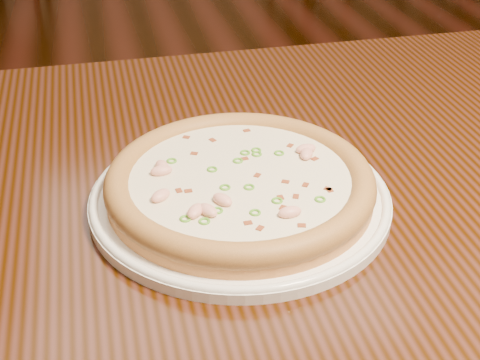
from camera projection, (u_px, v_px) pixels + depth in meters
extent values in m
cube|color=black|center=(327.00, 182.00, 0.81)|extent=(1.20, 0.80, 0.04)
cylinder|color=white|center=(240.00, 198.00, 0.73)|extent=(0.33, 0.33, 0.01)
torus|color=white|center=(240.00, 194.00, 0.73)|extent=(0.33, 0.33, 0.01)
cylinder|color=#CF814C|center=(240.00, 187.00, 0.73)|extent=(0.29, 0.29, 0.02)
torus|color=#B27236|center=(240.00, 180.00, 0.72)|extent=(0.29, 0.29, 0.03)
cylinder|color=#ECE6C8|center=(240.00, 178.00, 0.72)|extent=(0.24, 0.24, 0.00)
ellipsoid|color=#F2B29E|center=(306.00, 149.00, 0.76)|extent=(0.03, 0.02, 0.01)
ellipsoid|color=#F2B29E|center=(161.00, 171.00, 0.72)|extent=(0.03, 0.02, 0.01)
ellipsoid|color=#F2B29E|center=(161.00, 196.00, 0.68)|extent=(0.03, 0.03, 0.01)
ellipsoid|color=#F2B29E|center=(208.00, 210.00, 0.66)|extent=(0.02, 0.03, 0.01)
ellipsoid|color=#F2B29E|center=(162.00, 166.00, 0.73)|extent=(0.02, 0.03, 0.01)
ellipsoid|color=#F2B29E|center=(306.00, 154.00, 0.75)|extent=(0.02, 0.03, 0.01)
ellipsoid|color=#F2B29E|center=(290.00, 212.00, 0.65)|extent=(0.03, 0.02, 0.01)
ellipsoid|color=#F2B29E|center=(223.00, 200.00, 0.67)|extent=(0.02, 0.03, 0.01)
ellipsoid|color=#F2B29E|center=(196.00, 211.00, 0.66)|extent=(0.03, 0.03, 0.01)
cube|color=maroon|center=(329.00, 191.00, 0.69)|extent=(0.01, 0.01, 0.00)
cube|color=maroon|center=(194.00, 154.00, 0.76)|extent=(0.01, 0.01, 0.00)
cube|color=maroon|center=(290.00, 146.00, 0.77)|extent=(0.01, 0.01, 0.00)
cube|color=maroon|center=(213.00, 141.00, 0.79)|extent=(0.01, 0.01, 0.00)
cube|color=maroon|center=(285.00, 182.00, 0.71)|extent=(0.01, 0.01, 0.00)
cube|color=maroon|center=(188.00, 192.00, 0.69)|extent=(0.01, 0.01, 0.00)
cube|color=maroon|center=(245.00, 159.00, 0.75)|extent=(0.01, 0.01, 0.00)
cube|color=maroon|center=(248.00, 224.00, 0.64)|extent=(0.01, 0.01, 0.00)
cube|color=maroon|center=(283.00, 208.00, 0.67)|extent=(0.01, 0.01, 0.00)
cube|color=maroon|center=(328.00, 190.00, 0.70)|extent=(0.01, 0.01, 0.00)
cube|color=maroon|center=(315.00, 159.00, 0.75)|extent=(0.01, 0.01, 0.00)
cube|color=maroon|center=(296.00, 197.00, 0.68)|extent=(0.01, 0.01, 0.00)
cube|color=maroon|center=(260.00, 229.00, 0.64)|extent=(0.01, 0.01, 0.00)
cube|color=maroon|center=(186.00, 138.00, 0.79)|extent=(0.01, 0.01, 0.00)
cube|color=maroon|center=(280.00, 198.00, 0.68)|extent=(0.01, 0.01, 0.00)
cube|color=maroon|center=(247.00, 131.00, 0.81)|extent=(0.01, 0.01, 0.00)
cube|color=maroon|center=(302.00, 226.00, 0.64)|extent=(0.01, 0.01, 0.00)
cube|color=maroon|center=(257.00, 176.00, 0.72)|extent=(0.01, 0.01, 0.00)
cube|color=maroon|center=(305.00, 186.00, 0.70)|extent=(0.01, 0.01, 0.00)
cube|color=maroon|center=(179.00, 191.00, 0.69)|extent=(0.01, 0.01, 0.00)
torus|color=#4B9421|center=(320.00, 199.00, 0.68)|extent=(0.01, 0.01, 0.00)
torus|color=#4B9421|center=(172.00, 161.00, 0.74)|extent=(0.02, 0.02, 0.00)
torus|color=#4B9421|center=(279.00, 153.00, 0.76)|extent=(0.01, 0.01, 0.00)
torus|color=#4B9421|center=(255.00, 213.00, 0.66)|extent=(0.02, 0.02, 0.00)
torus|color=#4B9421|center=(309.00, 147.00, 0.77)|extent=(0.02, 0.02, 0.00)
torus|color=#4B9421|center=(249.00, 187.00, 0.70)|extent=(0.01, 0.01, 0.00)
torus|color=#4B9421|center=(185.00, 219.00, 0.65)|extent=(0.02, 0.02, 0.00)
torus|color=#4B9421|center=(277.00, 201.00, 0.68)|extent=(0.02, 0.02, 0.00)
torus|color=#4B9421|center=(257.00, 154.00, 0.76)|extent=(0.02, 0.02, 0.00)
torus|color=#4B9421|center=(225.00, 187.00, 0.70)|extent=(0.01, 0.01, 0.00)
torus|color=#4B9421|center=(212.00, 169.00, 0.73)|extent=(0.01, 0.01, 0.00)
torus|color=#4B9421|center=(204.00, 221.00, 0.65)|extent=(0.02, 0.02, 0.00)
torus|color=#4B9421|center=(245.00, 153.00, 0.76)|extent=(0.01, 0.01, 0.00)
torus|color=#4B9421|center=(238.00, 161.00, 0.74)|extent=(0.01, 0.01, 0.00)
torus|color=#4B9421|center=(256.00, 150.00, 0.76)|extent=(0.01, 0.01, 0.00)
torus|color=#4B9421|center=(217.00, 211.00, 0.66)|extent=(0.01, 0.01, 0.00)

